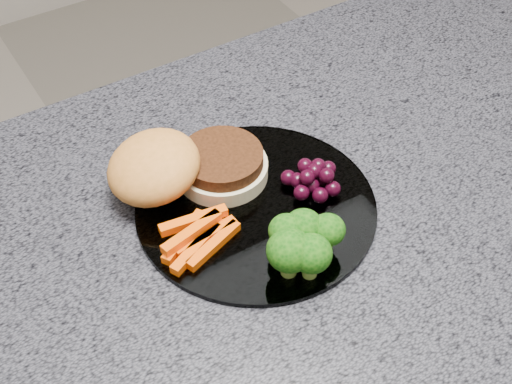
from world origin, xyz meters
The scene contains 6 objects.
countertop centered at (0.00, 0.00, 0.88)m, with size 1.20×0.60×0.04m, color #45454E.
plate centered at (-0.10, 0.01, 0.90)m, with size 0.26×0.26×0.01m, color white.
burger centered at (-0.15, 0.08, 0.93)m, with size 0.19×0.14×0.06m.
carrot_sticks centered at (-0.18, 0.00, 0.91)m, with size 0.09×0.07×0.02m.
broccoli centered at (-0.10, -0.08, 0.94)m, with size 0.09×0.08×0.05m.
grape_bunch centered at (-0.03, 0.00, 0.92)m, with size 0.06×0.06×0.03m.
Camera 1 is at (-0.37, -0.43, 1.47)m, focal length 50.00 mm.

